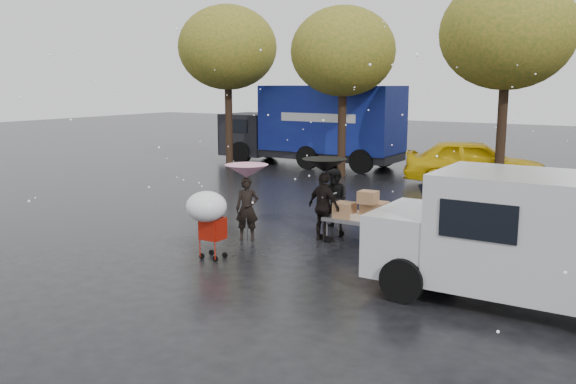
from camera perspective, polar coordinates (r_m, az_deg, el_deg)
The scene contains 14 objects.
ground at distance 13.84m, azimuth -0.91°, elevation -5.07°, with size 90.00×90.00×0.00m, color black.
person_pink at distance 14.26m, azimuth -3.85°, elevation -1.57°, with size 0.54×0.35×1.48m, color black.
person_middle at distance 15.22m, azimuth 4.40°, elevation -0.71°, with size 0.75×0.58×1.54m, color black.
person_black at distance 14.16m, azimuth 3.39°, elevation -1.39°, with size 0.94×0.39×1.61m, color black.
umbrella_pink at distance 14.11m, azimuth -3.89°, elevation 1.96°, with size 1.01×1.01×1.78m.
umbrella_black at distance 14.00m, azimuth 3.43°, elevation 2.50°, with size 1.04×1.04×1.93m.
vendor_cart at distance 13.97m, azimuth 6.89°, elevation -1.93°, with size 1.52×0.80×1.27m.
shopping_cart at distance 12.61m, azimuth -7.55°, elevation -1.71°, with size 0.84×0.84×1.46m.
white_van at distance 10.74m, azimuth 21.77°, elevation -3.94°, with size 4.91×2.18×2.20m.
blue_truck at distance 26.94m, azimuth 2.49°, elevation 6.21°, with size 8.30×2.60×3.50m.
box_ground_near at distance 12.27m, azimuth 9.00°, elevation -6.15°, with size 0.49×0.39×0.44m, color #91633F.
box_ground_far at distance 14.24m, azimuth 15.02°, elevation -4.30°, with size 0.43×0.33×0.33m, color #91633F.
yellow_taxi at distance 22.76m, azimuth 17.00°, elevation 2.68°, with size 1.96×4.87×1.66m, color #E2B80B.
tree_row at distance 22.61m, azimuth 12.26°, elevation 13.50°, with size 21.60×4.40×7.12m.
Camera 1 is at (7.24, -11.22, 3.66)m, focal length 38.00 mm.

